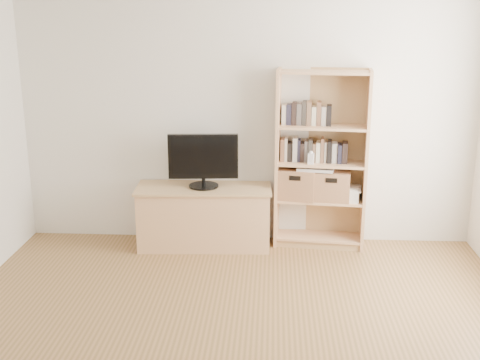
# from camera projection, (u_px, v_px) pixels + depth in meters

# --- Properties ---
(back_wall) EXTENTS (4.50, 0.02, 2.60)m
(back_wall) POSITION_uv_depth(u_px,v_px,m) (247.00, 114.00, 5.91)
(back_wall) COLOR silver
(back_wall) RESTS_ON floor
(tv_stand) EXTENTS (1.31, 0.54, 0.59)m
(tv_stand) POSITION_uv_depth(u_px,v_px,m) (204.00, 218.00, 5.98)
(tv_stand) COLOR tan
(tv_stand) RESTS_ON floor
(bookshelf) EXTENTS (0.90, 0.39, 1.76)m
(bookshelf) POSITION_uv_depth(u_px,v_px,m) (321.00, 160.00, 5.84)
(bookshelf) COLOR tan
(bookshelf) RESTS_ON floor
(television) EXTENTS (0.68, 0.10, 0.53)m
(television) POSITION_uv_depth(u_px,v_px,m) (203.00, 161.00, 5.82)
(television) COLOR black
(television) RESTS_ON tv_stand
(books_row_mid) EXTENTS (0.77, 0.21, 0.20)m
(books_row_mid) POSITION_uv_depth(u_px,v_px,m) (322.00, 151.00, 5.83)
(books_row_mid) COLOR brown
(books_row_mid) RESTS_ON bookshelf
(books_row_upper) EXTENTS (0.41, 0.17, 0.21)m
(books_row_upper) POSITION_uv_depth(u_px,v_px,m) (302.00, 114.00, 5.76)
(books_row_upper) COLOR brown
(books_row_upper) RESTS_ON bookshelf
(baby_monitor) EXTENTS (0.06, 0.05, 0.11)m
(baby_monitor) POSITION_uv_depth(u_px,v_px,m) (311.00, 159.00, 5.75)
(baby_monitor) COLOR white
(baby_monitor) RESTS_ON bookshelf
(basket_left) EXTENTS (0.40, 0.35, 0.30)m
(basket_left) POSITION_uv_depth(u_px,v_px,m) (296.00, 183.00, 5.93)
(basket_left) COLOR #986444
(basket_left) RESTS_ON bookshelf
(basket_right) EXTENTS (0.38, 0.33, 0.29)m
(basket_right) POSITION_uv_depth(u_px,v_px,m) (331.00, 185.00, 5.88)
(basket_right) COLOR #986444
(basket_right) RESTS_ON bookshelf
(laptop) EXTENTS (0.39, 0.30, 0.03)m
(laptop) POSITION_uv_depth(u_px,v_px,m) (316.00, 168.00, 5.84)
(laptop) COLOR white
(laptop) RESTS_ON basket_left
(magazine_stack) EXTENTS (0.21, 0.27, 0.11)m
(magazine_stack) POSITION_uv_depth(u_px,v_px,m) (351.00, 194.00, 5.88)
(magazine_stack) COLOR silver
(magazine_stack) RESTS_ON bookshelf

